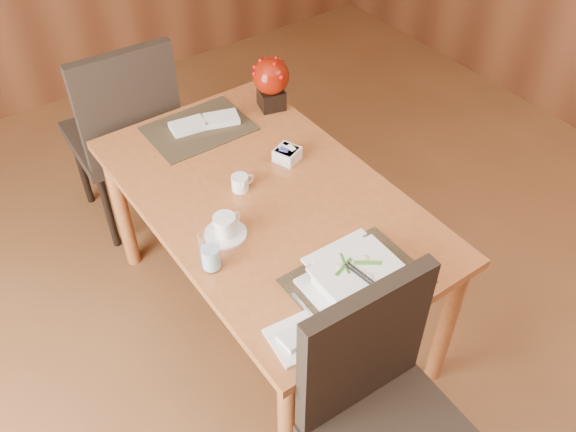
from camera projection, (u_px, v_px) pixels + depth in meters
ground at (351, 405)px, 2.57m from camera, size 6.00×6.00×0.00m
dining_table at (268, 213)px, 2.48m from camera, size 0.90×1.50×0.75m
placemat_near at (357, 281)px, 2.08m from camera, size 0.45×0.33×0.01m
placemat_far at (199, 128)px, 2.73m from camera, size 0.45×0.33×0.01m
soup_setting at (356, 281)px, 2.01m from camera, size 0.31×0.31×0.12m
coffee_cup at (225, 227)px, 2.22m from camera, size 0.16×0.16×0.09m
water_glass at (210, 250)px, 2.08m from camera, size 0.09×0.09×0.17m
creamer_jug at (240, 183)px, 2.41m from camera, size 0.10×0.10×0.06m
sugar_caddy at (287, 154)px, 2.55m from camera, size 0.12×0.12×0.06m
berry_decor at (271, 81)px, 2.77m from camera, size 0.17×0.17×0.25m
napkins_far at (207, 122)px, 2.74m from camera, size 0.33×0.18×0.03m
bread_plate at (296, 339)px, 1.91m from camera, size 0.18×0.18×0.01m
near_chair at (384, 412)px, 1.91m from camera, size 0.50×0.51×1.05m
far_chair at (126, 128)px, 2.99m from camera, size 0.52×0.53×1.07m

